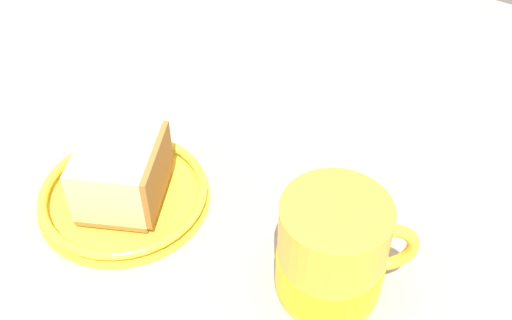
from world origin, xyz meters
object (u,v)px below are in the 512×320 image
(small_plate, at_px, (124,195))
(tea_mug, at_px, (333,254))
(teaspoon, at_px, (296,168))
(sugar_cube, at_px, (279,96))
(cake_slice, at_px, (122,172))

(small_plate, relative_size, tea_mug, 1.56)
(tea_mug, xyz_separation_m, teaspoon, (-0.10, 0.12, -0.04))
(tea_mug, distance_m, teaspoon, 0.16)
(sugar_cube, bearing_deg, tea_mug, -50.04)
(cake_slice, xyz_separation_m, teaspoon, (0.13, 0.13, -0.04))
(small_plate, distance_m, sugar_cube, 0.24)
(tea_mug, relative_size, teaspoon, 1.13)
(tea_mug, height_order, teaspoon, tea_mug)
(cake_slice, relative_size, tea_mug, 1.03)
(cake_slice, distance_m, teaspoon, 0.19)
(teaspoon, bearing_deg, small_plate, -134.20)
(cake_slice, bearing_deg, teaspoon, 46.11)
(tea_mug, height_order, sugar_cube, tea_mug)
(small_plate, height_order, teaspoon, small_plate)
(small_plate, xyz_separation_m, teaspoon, (0.13, 0.13, -0.01))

